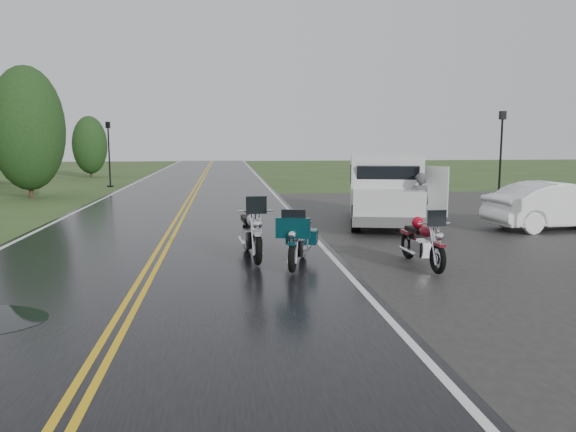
# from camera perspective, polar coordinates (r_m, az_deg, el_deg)

# --- Properties ---
(ground) EXTENTS (120.00, 120.00, 0.00)m
(ground) POSITION_cam_1_polar(r_m,az_deg,el_deg) (10.05, -14.87, -7.44)
(ground) COLOR #2D471E
(ground) RESTS_ON ground
(road) EXTENTS (8.00, 100.00, 0.04)m
(road) POSITION_cam_1_polar(r_m,az_deg,el_deg) (19.82, -10.71, 0.17)
(road) COLOR black
(road) RESTS_ON ground
(parking_pad) EXTENTS (14.00, 24.00, 0.03)m
(parking_pad) POSITION_cam_1_polar(r_m,az_deg,el_deg) (17.61, 26.33, -1.46)
(parking_pad) COLOR black
(parking_pad) RESTS_ON ground
(motorcycle_red) EXTENTS (0.84, 2.06, 1.20)m
(motorcycle_red) POSITION_cam_1_polar(r_m,az_deg,el_deg) (10.96, 15.01, -2.98)
(motorcycle_red) COLOR #560914
(motorcycle_red) RESTS_ON ground
(motorcycle_teal) EXTENTS (1.26, 2.19, 1.22)m
(motorcycle_teal) POSITION_cam_1_polar(r_m,az_deg,el_deg) (10.70, 0.47, -2.91)
(motorcycle_teal) COLOR #042C32
(motorcycle_teal) RESTS_ON ground
(motorcycle_silver) EXTENTS (1.04, 2.39, 1.38)m
(motorcycle_silver) POSITION_cam_1_polar(r_m,az_deg,el_deg) (11.33, -3.14, -1.92)
(motorcycle_silver) COLOR #9FA3A6
(motorcycle_silver) RESTS_ON ground
(van_white) EXTENTS (3.25, 5.89, 2.19)m
(van_white) POSITION_cam_1_polar(r_m,az_deg,el_deg) (15.67, 6.97, 2.22)
(van_white) COLOR silver
(van_white) RESTS_ON ground
(person_at_van) EXTENTS (0.65, 0.46, 1.68)m
(person_at_van) POSITION_cam_1_polar(r_m,az_deg,el_deg) (15.58, 13.17, 1.10)
(person_at_van) COLOR #47474B
(person_at_van) RESTS_ON ground
(sedan_white) EXTENTS (4.27, 1.89, 1.36)m
(sedan_white) POSITION_cam_1_polar(r_m,az_deg,el_deg) (17.86, 25.74, 0.85)
(sedan_white) COLOR white
(sedan_white) RESTS_ON ground
(lamp_post_far_left) EXTENTS (0.31, 0.31, 3.60)m
(lamp_post_far_left) POSITION_cam_1_polar(r_m,az_deg,el_deg) (32.47, -17.72, 6.00)
(lamp_post_far_left) COLOR black
(lamp_post_far_left) RESTS_ON ground
(lamp_post_far_right) EXTENTS (0.33, 0.33, 3.90)m
(lamp_post_far_right) POSITION_cam_1_polar(r_m,az_deg,el_deg) (26.98, 20.80, 5.89)
(lamp_post_far_right) COLOR black
(lamp_post_far_right) RESTS_ON ground
(tree_left_mid) EXTENTS (3.18, 3.18, 4.97)m
(tree_left_mid) POSITION_cam_1_polar(r_m,az_deg,el_deg) (27.45, -24.88, 6.83)
(tree_left_mid) COLOR #1E3D19
(tree_left_mid) RESTS_ON ground
(tree_left_far) EXTENTS (2.34, 2.34, 3.60)m
(tree_left_far) POSITION_cam_1_polar(r_m,az_deg,el_deg) (41.19, -19.46, 6.22)
(tree_left_far) COLOR #1E3D19
(tree_left_far) RESTS_ON ground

